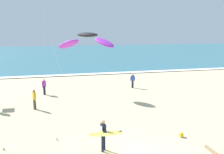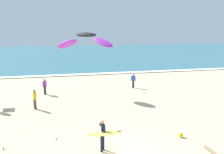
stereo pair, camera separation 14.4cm
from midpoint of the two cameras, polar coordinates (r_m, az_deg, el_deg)
ocean_water at (r=62.61m, az=-10.11°, el=5.55°), size 160.00×60.00×0.08m
shoreline_foam at (r=33.24m, az=-7.56°, el=0.63°), size 160.00×1.30×0.01m
surfer_lead at (r=12.41m, az=-1.69°, el=-13.38°), size 2.01×1.10×1.71m
kite_arc_charcoal_mid at (r=10.42m, az=-5.86°, el=8.69°), size 2.96×3.89×6.11m
bystander_blue_top at (r=25.69m, az=5.28°, el=-0.85°), size 0.49×0.24×1.59m
bystander_purple_top at (r=23.88m, az=-15.68°, el=-2.17°), size 0.37×0.39×1.59m
bystander_yellow_top at (r=19.77m, az=-17.87°, el=-5.11°), size 0.30×0.46×1.59m
beach_ball at (r=14.95m, az=16.45°, el=-13.20°), size 0.28×0.28×0.28m
driftwood_log at (r=13.61m, az=23.85°, el=-16.60°), size 0.18×1.70×0.15m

